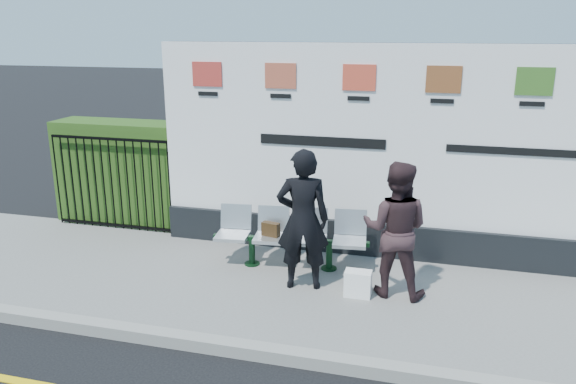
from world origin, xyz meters
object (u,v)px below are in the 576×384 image
object	(u,v)px
billboard	(437,171)
woman_right	(395,229)
bench	(290,252)
woman_left	(303,220)

from	to	relation	value
billboard	woman_right	distance (m)	1.38
billboard	bench	bearing A→B (deg)	-157.40
bench	woman_left	distance (m)	0.93
bench	woman_right	world-z (taller)	woman_right
billboard	woman_right	size ratio (longest dim) A/B	4.73
bench	woman_left	xyz separation A→B (m)	(0.31, -0.55, 0.68)
billboard	woman_left	size ratio (longest dim) A/B	4.43
bench	woman_right	distance (m)	1.63
woman_left	woman_right	world-z (taller)	woman_left
woman_left	woman_right	distance (m)	1.14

